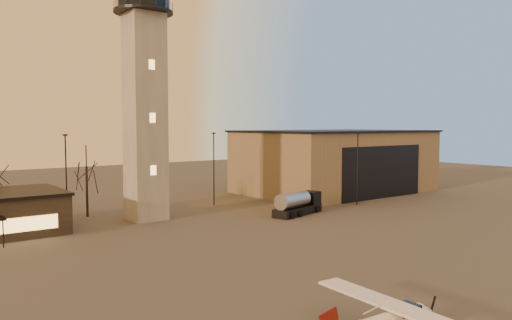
{
  "coord_description": "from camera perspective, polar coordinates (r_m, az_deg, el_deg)",
  "views": [
    {
      "loc": [
        -25.07,
        -24.45,
        11.19
      ],
      "look_at": [
        3.4,
        13.0,
        7.87
      ],
      "focal_mm": 35.0,
      "sensor_mm": 36.0,
      "label": 1
    }
  ],
  "objects": [
    {
      "name": "fuel_truck",
      "position": [
        62.7,
        4.77,
        -5.19
      ],
      "size": [
        8.22,
        4.15,
        2.93
      ],
      "rotation": [
        0.0,
        0.0,
        0.25
      ],
      "color": "black",
      "rests_on": "ground"
    },
    {
      "name": "light_poles",
      "position": [
        61.33,
        -12.43,
        -1.47
      ],
      "size": [
        58.5,
        12.25,
        10.14
      ],
      "color": "black",
      "rests_on": "ground"
    },
    {
      "name": "tree_row",
      "position": [
        64.82,
        -27.02,
        -1.05
      ],
      "size": [
        37.2,
        9.2,
        8.8
      ],
      "color": "black",
      "rests_on": "ground"
    },
    {
      "name": "ground",
      "position": [
        36.76,
        8.31,
        -13.73
      ],
      "size": [
        220.0,
        220.0,
        0.0
      ],
      "primitive_type": "plane",
      "color": "#403D3B",
      "rests_on": "ground"
    },
    {
      "name": "control_tower",
      "position": [
        60.16,
        -12.63,
        8.83
      ],
      "size": [
        6.8,
        6.8,
        32.6
      ],
      "color": "gray",
      "rests_on": "ground"
    },
    {
      "name": "hangar",
      "position": [
        84.73,
        9.0,
        -0.1
      ],
      "size": [
        30.6,
        20.6,
        10.3
      ],
      "color": "#816E54",
      "rests_on": "ground"
    }
  ]
}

